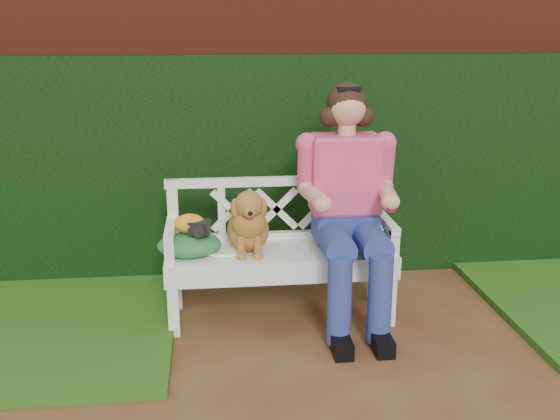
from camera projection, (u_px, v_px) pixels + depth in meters
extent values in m
plane|color=#5F2D18|center=(367.00, 378.00, 3.67)|extent=(60.00, 60.00, 0.00)
cube|color=maroon|center=(315.00, 130.00, 5.18)|extent=(10.00, 0.30, 2.20)
cube|color=#113C0C|center=(319.00, 167.00, 5.04)|extent=(10.00, 0.18, 1.70)
cube|color=black|center=(199.00, 227.00, 4.18)|extent=(0.15, 0.12, 0.09)
ellipsoid|color=orange|center=(190.00, 223.00, 4.19)|extent=(0.24, 0.21, 0.13)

